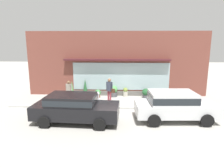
{
  "coord_description": "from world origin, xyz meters",
  "views": [
    {
      "loc": [
        0.27,
        -12.47,
        4.18
      ],
      "look_at": [
        -0.3,
        1.2,
        1.3
      ],
      "focal_mm": 32.18,
      "sensor_mm": 36.0,
      "label": 1
    }
  ],
  "objects_px": {
    "fire_hydrant": "(97,98)",
    "pedestrian_passerby": "(69,91)",
    "parked_car_silver": "(174,104)",
    "parked_car_black": "(75,107)",
    "potted_plant_by_entrance": "(125,92)",
    "pedestrian_with_handbag": "(110,89)",
    "potted_plant_window_right": "(114,91)",
    "potted_plant_low_front": "(72,89)",
    "potted_plant_near_hydrant": "(146,93)",
    "potted_plant_trailing_edge": "(169,94)",
    "potted_plant_doorstep": "(98,93)",
    "potted_plant_window_center": "(85,88)"
  },
  "relations": [
    {
      "from": "potted_plant_near_hydrant",
      "to": "potted_plant_low_front",
      "type": "height_order",
      "value": "potted_plant_low_front"
    },
    {
      "from": "potted_plant_near_hydrant",
      "to": "potted_plant_window_right",
      "type": "bearing_deg",
      "value": 174.51
    },
    {
      "from": "parked_car_black",
      "to": "pedestrian_passerby",
      "type": "bearing_deg",
      "value": 112.48
    },
    {
      "from": "parked_car_silver",
      "to": "potted_plant_doorstep",
      "type": "relative_size",
      "value": 7.08
    },
    {
      "from": "pedestrian_with_handbag",
      "to": "potted_plant_doorstep",
      "type": "height_order",
      "value": "pedestrian_with_handbag"
    },
    {
      "from": "potted_plant_near_hydrant",
      "to": "potted_plant_window_center",
      "type": "bearing_deg",
      "value": 174.82
    },
    {
      "from": "parked_car_silver",
      "to": "potted_plant_trailing_edge",
      "type": "distance_m",
      "value": 4.7
    },
    {
      "from": "fire_hydrant",
      "to": "potted_plant_by_entrance",
      "type": "height_order",
      "value": "fire_hydrant"
    },
    {
      "from": "parked_car_black",
      "to": "potted_plant_by_entrance",
      "type": "distance_m",
      "value": 6.0
    },
    {
      "from": "parked_car_black",
      "to": "potted_plant_trailing_edge",
      "type": "xyz_separation_m",
      "value": [
        6.11,
        5.07,
        -0.61
      ]
    },
    {
      "from": "parked_car_silver",
      "to": "potted_plant_window_center",
      "type": "distance_m",
      "value": 7.43
    },
    {
      "from": "potted_plant_window_right",
      "to": "potted_plant_low_front",
      "type": "relative_size",
      "value": 0.68
    },
    {
      "from": "pedestrian_passerby",
      "to": "parked_car_silver",
      "type": "relative_size",
      "value": 0.37
    },
    {
      "from": "fire_hydrant",
      "to": "parked_car_silver",
      "type": "height_order",
      "value": "parked_car_silver"
    },
    {
      "from": "fire_hydrant",
      "to": "potted_plant_doorstep",
      "type": "xyz_separation_m",
      "value": [
        -0.17,
        1.78,
        -0.13
      ]
    },
    {
      "from": "potted_plant_by_entrance",
      "to": "potted_plant_near_hydrant",
      "type": "bearing_deg",
      "value": -14.87
    },
    {
      "from": "pedestrian_with_handbag",
      "to": "fire_hydrant",
      "type": "bearing_deg",
      "value": -136.2
    },
    {
      "from": "parked_car_silver",
      "to": "parked_car_black",
      "type": "xyz_separation_m",
      "value": [
        -5.27,
        -0.48,
        -0.05
      ]
    },
    {
      "from": "potted_plant_near_hydrant",
      "to": "potted_plant_doorstep",
      "type": "distance_m",
      "value": 3.64
    },
    {
      "from": "fire_hydrant",
      "to": "potted_plant_doorstep",
      "type": "distance_m",
      "value": 1.79
    },
    {
      "from": "fire_hydrant",
      "to": "potted_plant_doorstep",
      "type": "relative_size",
      "value": 1.48
    },
    {
      "from": "potted_plant_window_center",
      "to": "pedestrian_passerby",
      "type": "bearing_deg",
      "value": -108.74
    },
    {
      "from": "pedestrian_with_handbag",
      "to": "potted_plant_doorstep",
      "type": "xyz_separation_m",
      "value": [
        -0.98,
        1.43,
        -0.69
      ]
    },
    {
      "from": "fire_hydrant",
      "to": "potted_plant_window_right",
      "type": "relative_size",
      "value": 1.05
    },
    {
      "from": "parked_car_silver",
      "to": "potted_plant_low_front",
      "type": "relative_size",
      "value": 3.44
    },
    {
      "from": "potted_plant_doorstep",
      "to": "potted_plant_window_center",
      "type": "bearing_deg",
      "value": 155.84
    },
    {
      "from": "fire_hydrant",
      "to": "pedestrian_passerby",
      "type": "bearing_deg",
      "value": 177.3
    },
    {
      "from": "potted_plant_trailing_edge",
      "to": "potted_plant_doorstep",
      "type": "bearing_deg",
      "value": -177.62
    },
    {
      "from": "potted_plant_trailing_edge",
      "to": "fire_hydrant",
      "type": "bearing_deg",
      "value": -159.15
    },
    {
      "from": "fire_hydrant",
      "to": "parked_car_black",
      "type": "distance_m",
      "value": 3.2
    },
    {
      "from": "potted_plant_trailing_edge",
      "to": "potted_plant_doorstep",
      "type": "xyz_separation_m",
      "value": [
        -5.43,
        -0.23,
        0.09
      ]
    },
    {
      "from": "pedestrian_passerby",
      "to": "parked_car_silver",
      "type": "height_order",
      "value": "pedestrian_passerby"
    },
    {
      "from": "potted_plant_trailing_edge",
      "to": "potted_plant_by_entrance",
      "type": "bearing_deg",
      "value": 176.13
    },
    {
      "from": "fire_hydrant",
      "to": "parked_car_black",
      "type": "bearing_deg",
      "value": -105.5
    },
    {
      "from": "potted_plant_trailing_edge",
      "to": "potted_plant_near_hydrant",
      "type": "relative_size",
      "value": 0.66
    },
    {
      "from": "pedestrian_with_handbag",
      "to": "potted_plant_window_right",
      "type": "bearing_deg",
      "value": 102.48
    },
    {
      "from": "potted_plant_near_hydrant",
      "to": "potted_plant_window_center",
      "type": "distance_m",
      "value": 4.72
    },
    {
      "from": "pedestrian_with_handbag",
      "to": "potted_plant_window_right",
      "type": "relative_size",
      "value": 2.03
    },
    {
      "from": "parked_car_silver",
      "to": "parked_car_black",
      "type": "distance_m",
      "value": 5.29
    },
    {
      "from": "potted_plant_near_hydrant",
      "to": "parked_car_silver",
      "type": "bearing_deg",
      "value": -77.83
    },
    {
      "from": "potted_plant_window_center",
      "to": "potted_plant_doorstep",
      "type": "height_order",
      "value": "potted_plant_window_center"
    },
    {
      "from": "potted_plant_by_entrance",
      "to": "potted_plant_low_front",
      "type": "xyz_separation_m",
      "value": [
        -4.1,
        -0.44,
        0.27
      ]
    },
    {
      "from": "pedestrian_passerby",
      "to": "potted_plant_doorstep",
      "type": "distance_m",
      "value": 2.52
    },
    {
      "from": "potted_plant_doorstep",
      "to": "potted_plant_low_front",
      "type": "bearing_deg",
      "value": 179.82
    },
    {
      "from": "fire_hydrant",
      "to": "pedestrian_passerby",
      "type": "relative_size",
      "value": 0.56
    },
    {
      "from": "potted_plant_window_right",
      "to": "fire_hydrant",
      "type": "bearing_deg",
      "value": -117.07
    },
    {
      "from": "potted_plant_by_entrance",
      "to": "potted_plant_low_front",
      "type": "relative_size",
      "value": 0.54
    },
    {
      "from": "potted_plant_near_hydrant",
      "to": "potted_plant_by_entrance",
      "type": "bearing_deg",
      "value": 165.13
    },
    {
      "from": "pedestrian_with_handbag",
      "to": "potted_plant_window_center",
      "type": "xyz_separation_m",
      "value": [
        -2.03,
        1.9,
        -0.38
      ]
    },
    {
      "from": "pedestrian_passerby",
      "to": "parked_car_black",
      "type": "xyz_separation_m",
      "value": [
        1.1,
        -3.15,
        -0.08
      ]
    }
  ]
}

